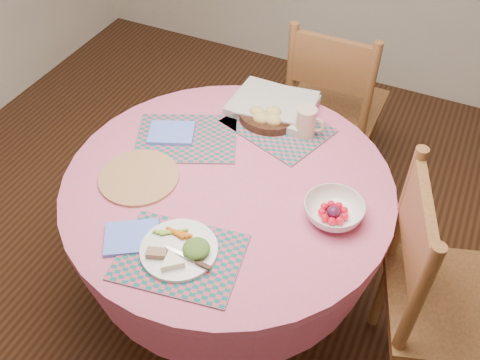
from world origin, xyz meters
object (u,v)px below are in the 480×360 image
at_px(chair_right, 438,294).
at_px(fruit_bowl, 334,211).
at_px(dining_table, 229,216).
at_px(latte_mug, 307,122).
at_px(wicker_trivet, 139,177).
at_px(bread_bowl, 266,118).
at_px(dinner_plate, 180,250).
at_px(chair_back, 333,104).

bearing_deg(chair_right, fruit_bowl, 72.03).
xyz_separation_m(dining_table, chair_right, (0.82, -0.00, -0.02)).
bearing_deg(latte_mug, fruit_bowl, -57.52).
height_order(wicker_trivet, bread_bowl, bread_bowl).
bearing_deg(bread_bowl, wicker_trivet, -121.24).
bearing_deg(chair_right, dinner_plate, 96.22).
distance_m(wicker_trivet, bread_bowl, 0.58).
bearing_deg(dinner_plate, dining_table, 91.08).
height_order(latte_mug, fruit_bowl, latte_mug).
bearing_deg(latte_mug, dinner_plate, -102.20).
bearing_deg(dining_table, bread_bowl, 91.00).
relative_size(chair_right, wicker_trivet, 3.45).
relative_size(dining_table, fruit_bowl, 5.26).
xyz_separation_m(chair_right, bread_bowl, (-0.83, 0.37, 0.24)).
height_order(chair_right, latte_mug, chair_right).
height_order(dining_table, latte_mug, latte_mug).
distance_m(dinner_plate, latte_mug, 0.76).
xyz_separation_m(dinner_plate, latte_mug, (0.16, 0.74, 0.05)).
relative_size(chair_right, bread_bowl, 4.50).
bearing_deg(dining_table, chair_right, -0.17).
height_order(dining_table, wicker_trivet, wicker_trivet).
relative_size(dinner_plate, bread_bowl, 1.11).
xyz_separation_m(chair_right, wicker_trivet, (-1.13, -0.12, 0.22)).
bearing_deg(bread_bowl, fruit_bowl, -42.09).
bearing_deg(chair_back, chair_right, 126.60).
xyz_separation_m(wicker_trivet, bread_bowl, (0.30, 0.50, 0.03)).
bearing_deg(dinner_plate, chair_right, 24.08).
bearing_deg(dining_table, chair_back, 81.96).
bearing_deg(chair_back, fruit_bowl, 106.59).
distance_m(chair_right, bread_bowl, 0.94).
xyz_separation_m(chair_back, wicker_trivet, (-0.44, -1.06, 0.24)).
height_order(dinner_plate, bread_bowl, bread_bowl).
bearing_deg(bread_bowl, chair_back, 76.14).
distance_m(chair_right, chair_back, 1.16).
distance_m(bread_bowl, fruit_bowl, 0.56).
xyz_separation_m(wicker_trivet, latte_mug, (0.48, 0.50, 0.06)).
distance_m(chair_right, wicker_trivet, 1.16).
height_order(dining_table, chair_back, chair_back).
xyz_separation_m(wicker_trivet, fruit_bowl, (0.72, 0.12, 0.03)).
bearing_deg(bread_bowl, dining_table, -89.00).
relative_size(chair_back, wicker_trivet, 3.31).
height_order(chair_right, dinner_plate, chair_right).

